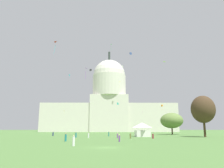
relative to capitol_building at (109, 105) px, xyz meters
The scene contains 28 objects.
ground_plane 158.02m from the capitol_building, 90.32° to the right, with size 800.00×800.00×0.00m, color #4C7538.
capitol_building is the anchor object (origin of this frame).
event_tent 113.66m from the capitol_building, 84.04° to the right, with size 5.15×7.28×4.93m.
tree_east_near 90.59m from the capitol_building, 70.18° to the right, with size 14.25×14.13×10.32m.
tree_east_mid 121.12m from the capitol_building, 74.52° to the right, with size 8.25×8.38×14.05m.
person_purple_near_tree_west 143.57m from the capitol_building, 89.22° to the right, with size 0.48×0.48×1.57m.
person_navy_back_left 107.68m from the capitol_building, 102.16° to the right, with size 0.55×0.55×1.63m.
person_maroon_mid_right 128.91m from the capitol_building, 84.39° to the right, with size 0.62×0.62×1.50m.
person_olive_back_center 127.89m from the capitol_building, 87.30° to the right, with size 0.63×0.63×1.56m.
person_teal_near_tree_east 110.02m from the capitol_building, 90.20° to the right, with size 0.34×0.34×1.73m.
person_teal_lawn_far_right 121.58m from the capitol_building, 95.24° to the right, with size 0.54×0.54×1.76m.
person_white_front_left 155.01m from the capitol_building, 92.36° to the right, with size 0.62×0.62×1.74m.
person_purple_deep_crowd 126.51m from the capitol_building, 88.99° to the right, with size 0.42×0.42×1.58m.
person_white_aisle_center 123.04m from the capitol_building, 93.19° to the right, with size 0.57×0.57×1.60m.
person_teal_back_right 142.04m from the capitol_building, 94.17° to the right, with size 0.57×0.57×1.81m.
kite_white_high 38.65m from the capitol_building, 66.93° to the right, with size 0.91×0.89×2.20m.
kite_blue_high 72.56m from the capitol_building, 79.47° to the right, with size 1.32×1.36×1.35m.
kite_green_high 74.20m from the capitol_building, 88.99° to the right, with size 0.77×1.57×4.02m.
kite_violet_mid 107.91m from the capitol_building, 95.23° to the right, with size 1.40×1.63×4.37m.
kite_magenta_low 45.23m from the capitol_building, 58.24° to the right, with size 0.37×0.73×1.40m.
kite_gold_low 40.98m from the capitol_building, 147.64° to the right, with size 1.63×1.58×2.66m.
kite_turquoise_low 71.38m from the capitol_building, 86.28° to the right, with size 0.87×0.37×1.32m.
kite_yellow_mid 55.46m from the capitol_building, 83.47° to the right, with size 1.62×1.11×3.37m.
kite_orange_mid 49.27m from the capitol_building, 37.32° to the right, with size 1.19×1.26×4.00m.
kite_red_mid 130.17m from the capitol_building, 97.47° to the right, with size 1.25×1.50×3.77m.
kite_cyan_high 54.25m from the capitol_building, 122.22° to the right, with size 0.90×0.91×2.54m.
kite_lime_high 91.28m from the capitol_building, 72.74° to the right, with size 1.95×1.73×0.16m.
kite_black_high 53.72m from the capitol_building, 104.50° to the right, with size 1.53×1.52×1.40m.
Camera 1 is at (0.41, -34.92, 2.90)m, focal length 35.17 mm.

